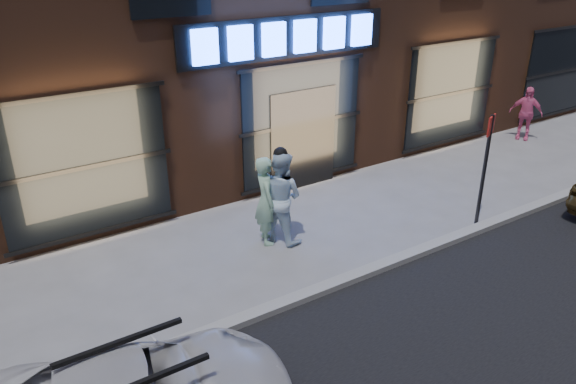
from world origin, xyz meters
The scene contains 6 objects.
ground centered at (0.00, 0.00, 0.00)m, with size 90.00×90.00×0.00m, color slate.
curb centered at (0.00, 0.00, 0.06)m, with size 60.00×0.25×0.12m, color gray.
man_bowtie centered at (-2.14, 2.05, 0.90)m, with size 0.66×0.43×1.80m, color #A2D5BC.
man_cap centered at (-1.86, 1.95, 0.94)m, with size 0.92×0.71×1.89m, color silver.
passerby centered at (7.57, 3.22, 0.80)m, with size 0.93×0.39×1.60m, color pink.
sign_post centered at (1.91, 0.19, 1.47)m, with size 0.37×0.19×2.44m.
Camera 1 is at (-7.15, -6.46, 5.59)m, focal length 35.00 mm.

